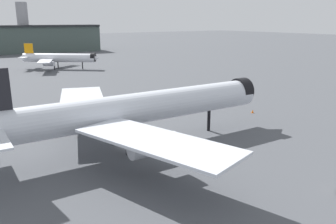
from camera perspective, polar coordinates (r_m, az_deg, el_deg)
ground at (r=58.84m, az=-6.05°, el=-5.47°), size 900.00×900.00×0.00m
airliner_near_gate at (r=56.08m, az=-6.15°, el=0.34°), size 55.84×51.02×14.51m
airliner_far_taxiway at (r=155.45m, az=-17.57°, el=8.51°), size 30.37×27.28×10.67m
traffic_cone_wingtip at (r=80.63m, az=13.79°, el=0.11°), size 0.57×0.57×0.71m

